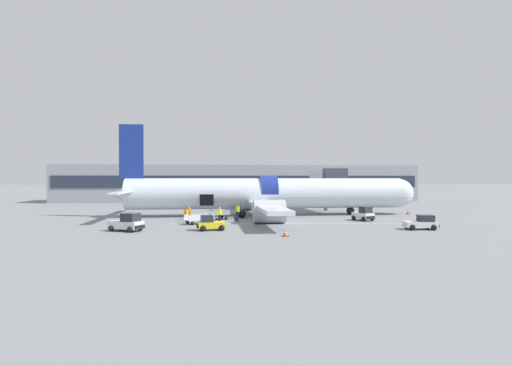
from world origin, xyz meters
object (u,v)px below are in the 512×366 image
Objects in this scene: baggage_cart_queued at (200,219)px; ground_crew_driver at (237,211)px; baggage_tug_rear at (127,223)px; suitcase_on_tarmac_upright at (236,219)px; baggage_tug_mid at (422,223)px; ground_crew_supervisor at (220,214)px; baggage_cart_loading at (216,214)px; ground_crew_loader_b at (186,214)px; baggage_tug_lead at (210,224)px; ground_crew_helper at (189,213)px; baggage_tug_spare at (364,215)px; ground_crew_loader_a at (253,212)px; airplane at (264,194)px.

ground_crew_driver is at bearing 49.42° from baggage_cart_queued.
suitcase_on_tarmac_upright is at bearing 33.20° from baggage_tug_rear.
baggage_tug_mid is 20.88m from ground_crew_driver.
ground_crew_supervisor is (-19.00, 9.05, 0.27)m from baggage_tug_mid.
baggage_cart_loading is at bearing 148.89° from baggage_tug_mid.
baggage_tug_rear is (-27.75, 2.20, 0.12)m from baggage_tug_mid.
baggage_tug_mid is at bearing -28.18° from suitcase_on_tarmac_upright.
ground_crew_loader_b is at bearing 176.84° from suitcase_on_tarmac_upright.
baggage_tug_lead is 10.21m from ground_crew_helper.
baggage_tug_spare reaches higher than baggage_tug_lead.
ground_crew_loader_b is at bearing -176.89° from ground_crew_loader_a.
ground_crew_loader_a is (4.98, 8.05, 0.35)m from baggage_tug_lead.
ground_crew_loader_b is 5.64m from suitcase_on_tarmac_upright.
baggage_cart_queued is 2.41× the size of ground_crew_loader_b.
ground_crew_loader_a reaches higher than baggage_cart_loading.
ground_crew_supervisor reaches higher than baggage_tug_lead.
baggage_tug_rear is 14.81m from ground_crew_loader_a.
baggage_tug_rear is 0.90× the size of baggage_cart_queued.
baggage_tug_spare is 16.61m from ground_crew_supervisor.
suitcase_on_tarmac_upright is (-17.11, 9.17, -0.30)m from baggage_tug_mid.
baggage_tug_rear is 12.73m from suitcase_on_tarmac_upright.
baggage_tug_spare reaches higher than ground_crew_loader_b.
suitcase_on_tarmac_upright is at bearing -48.39° from baggage_cart_loading.
baggage_tug_mid is at bearing -5.24° from baggage_tug_lead.
baggage_tug_lead is (-7.09, -14.00, -2.21)m from airplane.
baggage_tug_mid is 4.44× the size of suitcase_on_tarmac_upright.
baggage_cart_loading is (-19.33, 11.66, -0.00)m from baggage_tug_mid.
airplane is at bearing 58.30° from suitcase_on_tarmac_upright.
ground_crew_loader_b reaches higher than ground_crew_helper.
ground_crew_driver reaches higher than baggage_tug_lead.
baggage_cart_loading is at bearing 131.61° from suitcase_on_tarmac_upright.
baggage_cart_loading is 4.75m from baggage_cart_queued.
ground_crew_loader_a reaches higher than baggage_tug_lead.
baggage_tug_lead is 9.85m from baggage_cart_loading.
baggage_cart_loading is 2.45× the size of ground_crew_supervisor.
suitcase_on_tarmac_upright is (2.97, 7.33, -0.30)m from baggage_tug_lead.
baggage_tug_mid is at bearing -4.54° from baggage_tug_rear.
baggage_tug_rear is (-7.67, 0.36, 0.12)m from baggage_tug_lead.
ground_crew_loader_b reaches higher than baggage_tug_mid.
baggage_cart_loading is 3.35m from suitcase_on_tarmac_upright.
ground_crew_supervisor is at bearing -123.38° from ground_crew_driver.
ground_crew_supervisor is at bearing -176.33° from suitcase_on_tarmac_upright.
ground_crew_supervisor is at bearing 38.02° from baggage_tug_rear.
baggage_cart_queued is at bearing 101.44° from baggage_tug_lead.
baggage_cart_loading is at bearing 157.27° from ground_crew_loader_a.
baggage_tug_spare is 20.39m from ground_crew_helper.
ground_crew_driver is (3.34, 10.63, 0.30)m from baggage_tug_lead.
baggage_tug_rear reaches higher than baggage_tug_mid.
ground_crew_helper is at bearing 170.45° from baggage_tug_spare.
ground_crew_loader_b is at bearing 109.08° from baggage_tug_lead.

